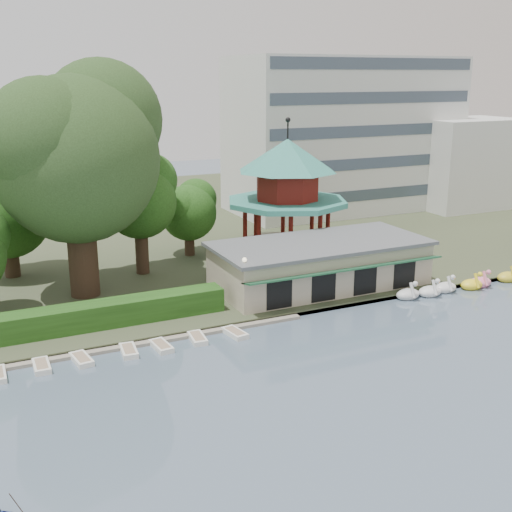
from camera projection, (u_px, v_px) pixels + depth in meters
ground_plane at (370, 440)px, 32.90m from camera, size 220.00×220.00×0.00m
shore at (123, 227)px, 78.13m from camera, size 220.00×70.00×0.40m
embankment at (236, 324)px, 47.93m from camera, size 220.00×0.60×0.30m
dock at (72, 353)px, 42.93m from camera, size 34.00×1.60×0.24m
boathouse at (320, 263)px, 55.49m from camera, size 18.60×9.39×3.90m
pavilion at (287, 186)px, 63.64m from camera, size 12.40×12.40×13.50m
office_building at (364, 139)px, 86.30m from camera, size 38.00×18.00×20.00m
hedge at (18, 327)px, 44.25m from camera, size 30.00×2.00×1.80m
lamp_post at (245, 274)px, 49.15m from camera, size 0.36×0.36×4.28m
big_tree at (77, 147)px, 50.43m from camera, size 14.55×13.56×19.10m
small_trees at (20, 221)px, 53.52m from camera, size 39.36×17.08×10.91m
swan_boats at (458, 286)px, 55.76m from camera, size 13.42×2.13×1.92m
moored_rowboats at (44, 366)px, 40.87m from camera, size 27.27×2.78×0.36m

